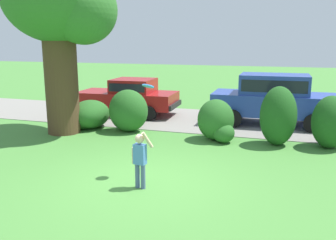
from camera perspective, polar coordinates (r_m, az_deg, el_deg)
name	(u,v)px	position (r m, az deg, el deg)	size (l,w,h in m)	color
ground_plane	(146,182)	(8.39, -3.48, -9.63)	(80.00, 80.00, 0.00)	#478438
driveway_strip	(207,121)	(14.61, 6.10, -0.09)	(28.00, 4.40, 0.02)	gray
oak_tree_large	(62,7)	(12.88, -16.35, 16.62)	(3.80, 3.49, 6.02)	#513823
shrub_near_tree	(88,115)	(13.51, -12.45, 0.76)	(1.37, 1.59, 1.03)	#286023
shrub_centre_left	(128,112)	(12.82, -6.25, 1.20)	(1.40, 1.23, 1.49)	#286023
shrub_centre	(217,122)	(11.70, 7.68, -0.24)	(1.24, 1.24, 1.32)	#286023
shrub_centre_right	(278,116)	(11.49, 16.93, 0.61)	(1.10, 1.15, 1.81)	#1E511C
shrub_far_end	(330,122)	(11.75, 24.18, -0.29)	(1.08, 1.21, 1.58)	#1E511C
parked_sedan	(129,95)	(15.66, -6.14, 3.86)	(4.46, 2.22, 1.56)	maroon
parked_suv	(273,97)	(14.23, 16.25, 3.52)	(4.72, 2.14, 1.92)	#28429E
child_thrower	(140,156)	(7.81, -4.42, -5.74)	(0.47, 0.24, 1.29)	#4C608C
frisbee	(148,86)	(8.27, -3.16, 5.36)	(0.29, 0.27, 0.15)	#337FDB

